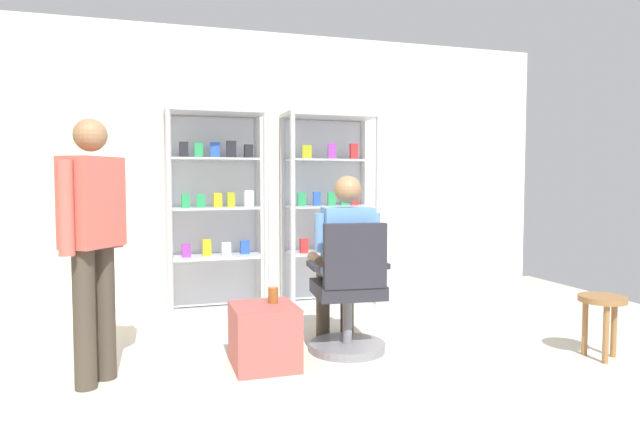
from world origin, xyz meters
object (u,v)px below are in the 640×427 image
tea_glass (273,295)px  wooden_stool (602,309)px  storage_crate (264,336)px  seated_shopkeeper (344,253)px  standing_customer (93,234)px  office_chair (349,300)px  display_cabinet_right (328,210)px  display_cabinet_left (216,211)px

tea_glass → wooden_stool: tea_glass is taller
storage_crate → seated_shopkeeper: bearing=21.4°
standing_customer → tea_glass: bearing=2.4°
seated_shopkeeper → wooden_stool: bearing=-26.1°
tea_glass → standing_customer: standing_customer is taller
office_chair → seated_shopkeeper: 0.36m
storage_crate → display_cabinet_right: bearing=58.5°
seated_shopkeeper → standing_customer: bearing=-171.5°
display_cabinet_left → standing_customer: size_ratio=1.17×
seated_shopkeeper → wooden_stool: size_ratio=2.90×
office_chair → wooden_stool: 1.78m
storage_crate → display_cabinet_left: bearing=94.7°
tea_glass → wooden_stool: bearing=-14.9°
display_cabinet_left → standing_customer: 1.83m
standing_customer → wooden_stool: size_ratio=3.66×
display_cabinet_right → standing_customer: (-2.03, -1.58, -0.03)m
office_chair → wooden_stool: bearing=-21.2°
office_chair → storage_crate: (-0.65, -0.10, -0.18)m
display_cabinet_right → standing_customer: display_cabinet_right is taller
seated_shopkeeper → storage_crate: size_ratio=2.82×
storage_crate → office_chair: bearing=8.6°
display_cabinet_right → office_chair: bearing=-102.2°
display_cabinet_right → storage_crate: (-0.97, -1.58, -0.75)m
office_chair → tea_glass: office_chair is taller
display_cabinet_left → wooden_stool: 3.29m
seated_shopkeeper → display_cabinet_left: bearing=121.0°
display_cabinet_right → seated_shopkeeper: size_ratio=1.47×
office_chair → storage_crate: 0.68m
display_cabinet_right → office_chair: (-0.32, -1.48, -0.57)m
storage_crate → wooden_stool: size_ratio=1.03×
seated_shopkeeper → storage_crate: seated_shopkeeper is taller
display_cabinet_right → wooden_stool: size_ratio=4.27×
seated_shopkeeper → standing_customer: size_ratio=0.79×
standing_customer → wooden_stool: bearing=-9.3°
display_cabinet_left → office_chair: (0.78, -1.48, -0.57)m
standing_customer → wooden_stool: standing_customer is taller
display_cabinet_right → tea_glass: bearing=-120.3°
display_cabinet_left → display_cabinet_right: (1.10, -0.00, -0.00)m
tea_glass → display_cabinet_right: bearing=59.7°
display_cabinet_right → standing_customer: bearing=-142.1°
display_cabinet_left → office_chair: display_cabinet_left is taller
display_cabinet_left → seated_shopkeeper: size_ratio=1.47×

